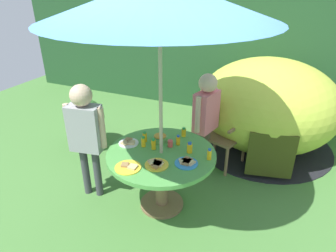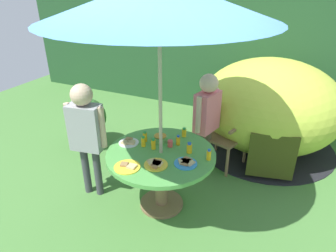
% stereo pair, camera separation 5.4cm
% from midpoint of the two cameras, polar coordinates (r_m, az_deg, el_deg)
% --- Properties ---
extents(ground_plane, '(10.00, 10.00, 0.02)m').
position_cam_midpoint_polar(ground_plane, '(3.56, -1.63, -14.85)').
color(ground_plane, '#477A38').
extents(hedge_backdrop, '(9.00, 0.70, 2.17)m').
position_cam_midpoint_polar(hedge_backdrop, '(5.92, 12.13, 13.68)').
color(hedge_backdrop, '#234C28').
rests_on(hedge_backdrop, ground_plane).
extents(garden_table, '(1.15, 1.15, 0.70)m').
position_cam_midpoint_polar(garden_table, '(3.21, -1.75, -7.24)').
color(garden_table, brown).
rests_on(garden_table, ground_plane).
extents(patio_umbrella, '(2.08, 2.08, 2.36)m').
position_cam_midpoint_polar(patio_umbrella, '(2.68, -2.27, 23.04)').
color(patio_umbrella, '#B7AD8C').
rests_on(patio_umbrella, ground_plane).
extents(wooden_chair, '(0.64, 0.62, 0.96)m').
position_cam_midpoint_polar(wooden_chair, '(4.13, 10.72, -0.06)').
color(wooden_chair, brown).
rests_on(wooden_chair, ground_plane).
extents(dome_tent, '(2.47, 2.47, 1.34)m').
position_cam_midpoint_polar(dome_tent, '(4.62, 18.11, 3.87)').
color(dome_tent, '#B2C63F').
rests_on(dome_tent, ground_plane).
extents(potted_plant, '(0.57, 0.57, 0.77)m').
position_cam_midpoint_polar(potted_plant, '(4.60, -15.88, 1.07)').
color(potted_plant, '#595960').
rests_on(potted_plant, ground_plane).
extents(child_in_pink_shirt, '(0.27, 0.44, 1.34)m').
position_cam_midpoint_polar(child_in_pink_shirt, '(3.72, 6.91, 2.76)').
color(child_in_pink_shirt, brown).
rests_on(child_in_pink_shirt, ground_plane).
extents(child_in_grey_shirt, '(0.46, 0.25, 1.38)m').
position_cam_midpoint_polar(child_in_grey_shirt, '(3.35, -15.97, -0.43)').
color(child_in_grey_shirt, '#3F3F47').
rests_on(child_in_grey_shirt, ground_plane).
extents(snack_bowl, '(0.16, 0.16, 0.09)m').
position_cam_midpoint_polar(snack_bowl, '(3.33, -1.98, -2.28)').
color(snack_bowl, '#66B259').
rests_on(snack_bowl, garden_table).
extents(plate_back_edge, '(0.23, 0.23, 0.03)m').
position_cam_midpoint_polar(plate_back_edge, '(2.96, 3.04, -6.97)').
color(plate_back_edge, '#338CD8').
rests_on(plate_back_edge, garden_table).
extents(plate_center_back, '(0.26, 0.26, 0.03)m').
position_cam_midpoint_polar(plate_center_back, '(2.92, -8.15, -7.80)').
color(plate_center_back, yellow).
rests_on(plate_center_back, garden_table).
extents(plate_far_right, '(0.22, 0.22, 0.03)m').
position_cam_midpoint_polar(plate_far_right, '(3.32, -8.03, -3.17)').
color(plate_far_right, white).
rests_on(plate_far_right, garden_table).
extents(plate_near_left, '(0.24, 0.24, 0.03)m').
position_cam_midpoint_polar(plate_near_left, '(2.93, -2.75, -7.31)').
color(plate_near_left, yellow).
rests_on(plate_near_left, garden_table).
extents(juice_bottle_near_right, '(0.05, 0.05, 0.11)m').
position_cam_midpoint_polar(juice_bottle_near_right, '(3.26, 1.47, -2.74)').
color(juice_bottle_near_right, yellow).
rests_on(juice_bottle_near_right, garden_table).
extents(juice_bottle_far_left, '(0.05, 0.05, 0.12)m').
position_cam_midpoint_polar(juice_bottle_far_left, '(3.02, 7.41, -5.43)').
color(juice_bottle_far_left, yellow).
rests_on(juice_bottle_far_left, garden_table).
extents(juice_bottle_center_front, '(0.06, 0.06, 0.12)m').
position_cam_midpoint_polar(juice_bottle_center_front, '(3.12, 3.66, -4.19)').
color(juice_bottle_center_front, yellow).
rests_on(juice_bottle_center_front, garden_table).
extents(juice_bottle_mid_left, '(0.05, 0.05, 0.11)m').
position_cam_midpoint_polar(juice_bottle_mid_left, '(3.43, 2.58, -1.22)').
color(juice_bottle_mid_left, yellow).
rests_on(juice_bottle_mid_left, garden_table).
extents(juice_bottle_mid_right, '(0.05, 0.05, 0.12)m').
position_cam_midpoint_polar(juice_bottle_mid_right, '(3.32, -4.93, -2.13)').
color(juice_bottle_mid_right, yellow).
rests_on(juice_bottle_mid_right, garden_table).
extents(juice_bottle_front_edge, '(0.05, 0.05, 0.12)m').
position_cam_midpoint_polar(juice_bottle_front_edge, '(3.23, -5.21, -3.04)').
color(juice_bottle_front_edge, yellow).
rests_on(juice_bottle_front_edge, garden_table).
extents(juice_bottle_spot_a, '(0.05, 0.05, 0.12)m').
position_cam_midpoint_polar(juice_bottle_spot_a, '(3.18, -3.28, -3.52)').
color(juice_bottle_spot_a, yellow).
rests_on(juice_bottle_spot_a, garden_table).
extents(cup_near, '(0.06, 0.06, 0.07)m').
position_cam_midpoint_polar(cup_near, '(3.23, -0.06, -3.35)').
color(cup_near, '#E04C47').
rests_on(cup_near, garden_table).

